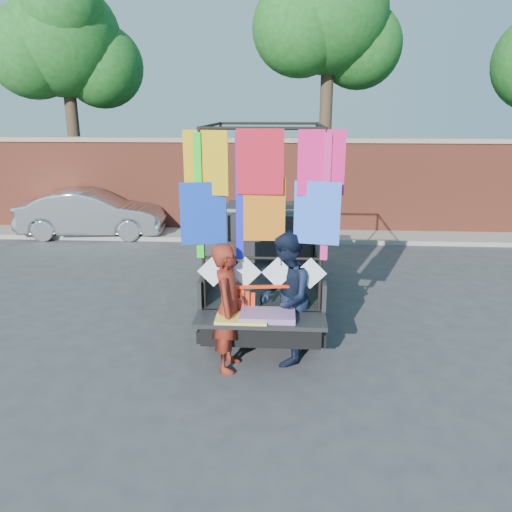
# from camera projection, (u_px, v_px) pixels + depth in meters

# --- Properties ---
(ground) EXTENTS (90.00, 90.00, 0.00)m
(ground) POSITION_uv_depth(u_px,v_px,m) (290.00, 343.00, 7.49)
(ground) COLOR #38383A
(ground) RESTS_ON ground
(brick_wall) EXTENTS (30.00, 0.45, 2.61)m
(brick_wall) POSITION_uv_depth(u_px,v_px,m) (290.00, 185.00, 13.80)
(brick_wall) COLOR #963F2B
(brick_wall) RESTS_ON ground
(curb) EXTENTS (30.00, 1.20, 0.12)m
(curb) POSITION_uv_depth(u_px,v_px,m) (289.00, 236.00, 13.49)
(curb) COLOR gray
(curb) RESTS_ON ground
(tree_left) EXTENTS (4.20, 3.30, 7.05)m
(tree_left) POSITION_uv_depth(u_px,v_px,m) (64.00, 44.00, 14.17)
(tree_left) COLOR #38281C
(tree_left) RESTS_ON ground
(tree_mid) EXTENTS (4.20, 3.30, 7.73)m
(tree_mid) POSITION_uv_depth(u_px,v_px,m) (330.00, 19.00, 13.56)
(tree_mid) COLOR #38281C
(tree_mid) RESTS_ON ground
(pickup_truck) EXTENTS (2.01, 5.04, 3.17)m
(pickup_truck) POSITION_uv_depth(u_px,v_px,m) (268.00, 255.00, 9.12)
(pickup_truck) COLOR black
(pickup_truck) RESTS_ON ground
(sedan) EXTENTS (3.94, 1.61, 1.27)m
(sedan) POSITION_uv_depth(u_px,v_px,m) (93.00, 213.00, 13.53)
(sedan) COLOR #B5B7BD
(sedan) RESTS_ON ground
(woman) EXTENTS (0.46, 0.67, 1.74)m
(woman) POSITION_uv_depth(u_px,v_px,m) (229.00, 308.00, 6.55)
(woman) COLOR maroon
(woman) RESTS_ON ground
(man) EXTENTS (0.71, 0.91, 1.85)m
(man) POSITION_uv_depth(u_px,v_px,m) (285.00, 298.00, 6.73)
(man) COLOR black
(man) RESTS_ON ground
(streamer_bundle) EXTENTS (0.86, 0.14, 0.60)m
(streamer_bundle) POSITION_uv_depth(u_px,v_px,m) (250.00, 299.00, 6.62)
(streamer_bundle) COLOR red
(streamer_bundle) RESTS_ON ground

